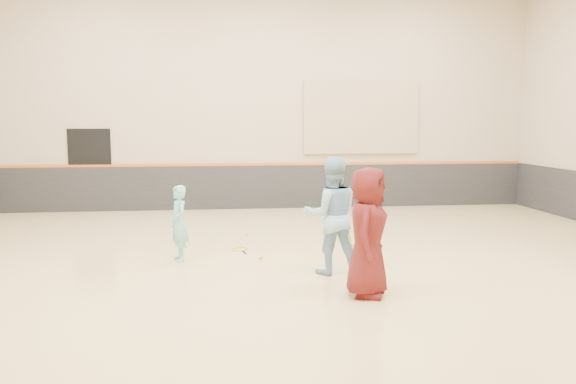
{
  "coord_description": "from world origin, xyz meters",
  "views": [
    {
      "loc": [
        -1.0,
        -9.31,
        2.37
      ],
      "look_at": [
        0.12,
        0.4,
        1.15
      ],
      "focal_mm": 35.0,
      "sensor_mm": 36.0,
      "label": 1
    }
  ],
  "objects": [
    {
      "name": "room",
      "position": [
        0.0,
        0.0,
        0.81
      ],
      "size": [
        15.04,
        12.04,
        6.22
      ],
      "color": "tan",
      "rests_on": "ground"
    },
    {
      "name": "wainscot_back",
      "position": [
        0.0,
        5.97,
        0.6
      ],
      "size": [
        14.9,
        0.04,
        1.2
      ],
      "primitive_type": "cube",
      "color": "#232326",
      "rests_on": "floor"
    },
    {
      "name": "accent_stripe",
      "position": [
        0.0,
        5.96,
        1.22
      ],
      "size": [
        14.9,
        0.03,
        0.06
      ],
      "primitive_type": "cube",
      "color": "#D85914",
      "rests_on": "wall_back"
    },
    {
      "name": "acoustic_panel",
      "position": [
        2.8,
        5.95,
        2.5
      ],
      "size": [
        3.2,
        0.08,
        2.0
      ],
      "primitive_type": "cube",
      "color": "tan",
      "rests_on": "wall_back"
    },
    {
      "name": "doorway",
      "position": [
        -4.5,
        5.98,
        1.1
      ],
      "size": [
        1.1,
        0.05,
        2.2
      ],
      "primitive_type": "cube",
      "color": "black",
      "rests_on": "floor"
    },
    {
      "name": "girl",
      "position": [
        -1.77,
        0.28,
        0.65
      ],
      "size": [
        0.45,
        0.55,
        1.3
      ],
      "primitive_type": "imported",
      "rotation": [
        0.0,
        0.0,
        -1.23
      ],
      "color": "#7EDBD9",
      "rests_on": "floor"
    },
    {
      "name": "instructor",
      "position": [
        0.67,
        -0.79,
        0.92
      ],
      "size": [
        0.91,
        0.71,
        1.84
      ],
      "primitive_type": "imported",
      "rotation": [
        0.0,
        0.0,
        3.16
      ],
      "color": "#92C4E1",
      "rests_on": "floor"
    },
    {
      "name": "young_man",
      "position": [
        0.94,
        -2.0,
        0.89
      ],
      "size": [
        0.86,
        1.02,
        1.77
      ],
      "primitive_type": "imported",
      "rotation": [
        0.0,
        0.0,
        1.17
      ],
      "color": "#561514",
      "rests_on": "floor"
    },
    {
      "name": "held_racket",
      "position": [
        0.99,
        -0.99,
        0.58
      ],
      "size": [
        0.29,
        0.29,
        0.56
      ],
      "primitive_type": null,
      "color": "#C2D82F",
      "rests_on": "instructor"
    },
    {
      "name": "spare_racket",
      "position": [
        -0.7,
        1.02,
        0.03
      ],
      "size": [
        0.66,
        0.66,
        0.06
      ],
      "primitive_type": null,
      "color": "#C4E231",
      "rests_on": "floor"
    },
    {
      "name": "ball_under_racket",
      "position": [
        -0.37,
        0.21,
        0.03
      ],
      "size": [
        0.07,
        0.07,
        0.07
      ],
      "primitive_type": "sphere",
      "color": "#CAD832",
      "rests_on": "floor"
    },
    {
      "name": "ball_in_hand",
      "position": [
        1.02,
        -2.19,
        1.07
      ],
      "size": [
        0.07,
        0.07,
        0.07
      ],
      "primitive_type": "sphere",
      "color": "yellow",
      "rests_on": "young_man"
    },
    {
      "name": "ball_beside_spare",
      "position": [
        -0.54,
        2.3,
        0.03
      ],
      "size": [
        0.07,
        0.07,
        0.07
      ],
      "primitive_type": "sphere",
      "color": "yellow",
      "rests_on": "floor"
    }
  ]
}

